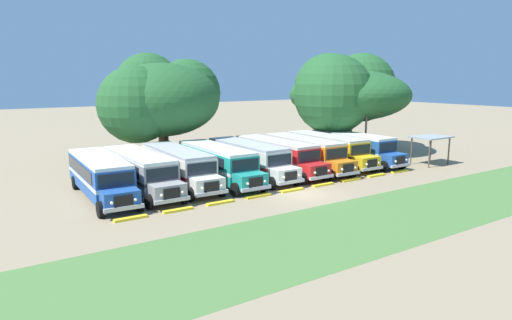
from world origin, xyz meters
TOP-DOWN VIEW (x-y plane):
  - ground_plane at (0.00, 0.00)m, footprint 220.00×220.00m
  - foreground_grass_strip at (0.00, -6.94)m, footprint 80.00×8.09m
  - parked_bus_slot_0 at (-12.10, 7.36)m, footprint 3.06×10.89m
  - parked_bus_slot_1 at (-9.27, 7.40)m, footprint 2.70×10.84m
  - parked_bus_slot_2 at (-6.15, 7.57)m, footprint 2.97×10.88m
  - parked_bus_slot_3 at (-3.00, 7.00)m, footprint 2.91×10.87m
  - parked_bus_slot_4 at (0.13, 7.23)m, footprint 2.69×10.84m
  - parked_bus_slot_5 at (3.05, 7.19)m, footprint 2.78×10.85m
  - parked_bus_slot_6 at (6.00, 6.94)m, footprint 3.06×10.89m
  - parked_bus_slot_7 at (9.14, 7.31)m, footprint 2.96×10.88m
  - parked_bus_slot_8 at (12.17, 6.86)m, footprint 2.80×10.85m
  - curb_wheelstop_0 at (-12.12, 1.15)m, footprint 2.00×0.36m
  - curb_wheelstop_1 at (-9.09, 1.15)m, footprint 2.00×0.36m
  - curb_wheelstop_2 at (-6.06, 1.15)m, footprint 2.00×0.36m
  - curb_wheelstop_3 at (-3.03, 1.15)m, footprint 2.00×0.36m
  - curb_wheelstop_4 at (0.00, 1.15)m, footprint 2.00×0.36m
  - curb_wheelstop_5 at (3.03, 1.15)m, footprint 2.00×0.36m
  - curb_wheelstop_6 at (6.06, 1.15)m, footprint 2.00×0.36m
  - curb_wheelstop_7 at (9.09, 1.15)m, footprint 2.00×0.36m
  - curb_wheelstop_8 at (12.12, 1.15)m, footprint 2.00×0.36m
  - broad_shade_tree at (-3.75, 16.83)m, footprint 12.80×12.00m
  - secondary_tree at (16.22, 12.53)m, footprint 14.82×14.00m
  - utility_pole at (14.47, 7.48)m, footprint 1.80×0.20m
  - waiting_shelter at (17.46, 1.99)m, footprint 3.60×2.60m

SIDE VIEW (x-z plane):
  - ground_plane at x=0.00m, z-range 0.00..0.00m
  - foreground_grass_strip at x=0.00m, z-range 0.00..0.01m
  - curb_wheelstop_0 at x=-12.12m, z-range 0.00..0.15m
  - curb_wheelstop_1 at x=-9.09m, z-range 0.00..0.15m
  - curb_wheelstop_2 at x=-6.06m, z-range 0.00..0.15m
  - curb_wheelstop_3 at x=-3.03m, z-range 0.00..0.15m
  - curb_wheelstop_4 at x=0.00m, z-range 0.00..0.15m
  - curb_wheelstop_5 at x=3.03m, z-range 0.00..0.15m
  - curb_wheelstop_6 at x=6.06m, z-range 0.00..0.15m
  - curb_wheelstop_7 at x=9.09m, z-range 0.00..0.15m
  - curb_wheelstop_8 at x=12.12m, z-range 0.00..0.15m
  - parked_bus_slot_0 at x=-12.10m, z-range 0.17..2.99m
  - parked_bus_slot_1 at x=-9.27m, z-range 0.17..2.99m
  - parked_bus_slot_2 at x=-6.15m, z-range 0.17..2.99m
  - parked_bus_slot_3 at x=-3.00m, z-range 0.17..2.99m
  - parked_bus_slot_4 at x=0.13m, z-range 0.17..2.99m
  - parked_bus_slot_5 at x=3.05m, z-range 0.17..2.99m
  - parked_bus_slot_6 at x=6.00m, z-range 0.17..2.99m
  - parked_bus_slot_7 at x=9.14m, z-range 0.17..2.99m
  - parked_bus_slot_8 at x=12.17m, z-range 0.17..2.99m
  - waiting_shelter at x=17.46m, z-range 1.09..3.81m
  - utility_pole at x=14.47m, z-range 0.24..6.78m
  - broad_shade_tree at x=-3.75m, z-range 1.07..11.74m
  - secondary_tree at x=16.22m, z-range 1.12..12.16m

